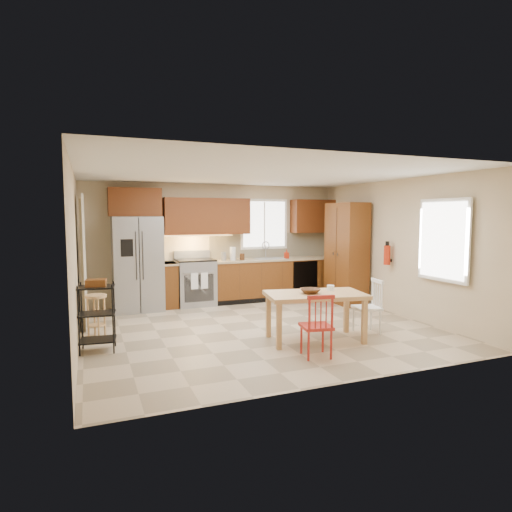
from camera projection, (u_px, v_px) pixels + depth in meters
The scene contains 33 objects.
floor at pixel (260, 328), 7.01m from camera, with size 5.50×5.50×0.00m, color tan.
ceiling at pixel (260, 174), 6.77m from camera, with size 5.50×5.00×0.02m, color silver.
wall_back at pixel (217, 243), 9.20m from camera, with size 5.50×0.02×2.50m, color #CCB793.
wall_front at pixel (348, 271), 4.57m from camera, with size 5.50×0.02×2.50m, color #CCB793.
wall_left at pixel (75, 258), 5.88m from camera, with size 0.02×5.00×2.50m, color #CCB793.
wall_right at pixel (398, 248), 7.89m from camera, with size 0.02×5.00×2.50m, color #CCB793.
refrigerator at pixel (138, 264), 8.27m from camera, with size 0.92×0.75×1.82m, color gray.
range_stove at pixel (195, 283), 8.79m from camera, with size 0.76×0.63×0.92m, color gray.
base_cabinet_narrow at pixel (168, 285), 8.60m from camera, with size 0.30×0.60×0.90m, color #653312.
base_cabinet_run at pixel (277, 278), 9.47m from camera, with size 2.92×0.60×0.90m, color #653312.
dishwasher at pixel (305, 279), 9.41m from camera, with size 0.60×0.02×0.78m, color black.
backsplash at pixel (272, 245), 9.67m from camera, with size 2.92×0.03×0.55m, color beige.
upper_over_fridge at pixel (135, 202), 8.34m from camera, with size 1.00×0.35×0.55m, color #622B10.
upper_left_block at pixel (207, 216), 8.90m from camera, with size 1.80×0.35×0.75m, color #622B10.
upper_right_block at pixel (313, 216), 9.81m from camera, with size 1.00×0.35×0.75m, color #622B10.
window_back at pixel (264, 224), 9.55m from camera, with size 1.12×0.04×1.12m, color white.
sink at pixel (269, 260), 9.36m from camera, with size 0.62×0.46×0.16m, color gray.
undercab_glow at pixel (193, 236), 8.80m from camera, with size 1.60×0.30×0.01m, color #FFBF66.
soap_bottle at pixel (286, 254), 9.40m from camera, with size 0.09×0.09×0.19m, color #AA220B.
paper_towel at pixel (233, 254), 8.99m from camera, with size 0.12×0.12×0.28m, color white.
canister_steel at pixel (224, 256), 8.92m from camera, with size 0.11×0.11×0.18m, color gray.
canister_wood at pixel (242, 257), 9.04m from camera, with size 0.10×0.10×0.14m, color #472513.
pantry at pixel (346, 254), 8.91m from camera, with size 0.50×0.95×2.10m, color #653312.
fire_extinguisher at pixel (387, 255), 8.00m from camera, with size 0.12×0.12×0.36m, color #AA220B.
window_right at pixel (443, 240), 6.79m from camera, with size 0.04×1.02×1.32m, color white.
doorway at pixel (83, 263), 7.13m from camera, with size 0.04×0.95×2.10m, color #8C7A59.
dining_table at pixel (315, 317), 6.29m from camera, with size 1.42×0.80×0.69m, color tan, non-canonical shape.
chair_red at pixel (316, 325), 5.56m from camera, with size 0.39×0.39×0.84m, color maroon, non-canonical shape.
chair_white at pixel (367, 307), 6.68m from camera, with size 0.39×0.39×0.84m, color white, non-canonical shape.
table_bowl at pixel (310, 294), 6.23m from camera, with size 0.29×0.29×0.07m, color #472513.
table_jar at pixel (330, 289), 6.45m from camera, with size 0.09×0.09×0.11m, color white.
bar_stool at pixel (96, 316), 6.46m from camera, with size 0.32×0.32×0.65m, color tan, non-canonical shape.
utility_cart at pixel (97, 317), 5.77m from camera, with size 0.47×0.36×0.93m, color black, non-canonical shape.
Camera 1 is at (-2.58, -6.36, 1.84)m, focal length 30.00 mm.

